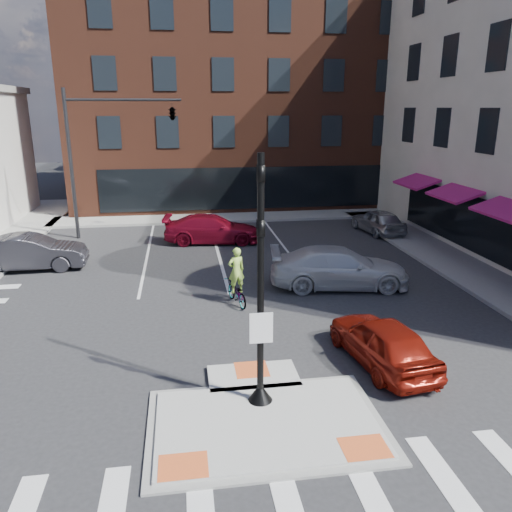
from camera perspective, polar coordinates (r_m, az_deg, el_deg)
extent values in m
plane|color=#28282B|center=(12.49, 0.79, -17.56)|extent=(120.00, 120.00, 0.00)
cube|color=gray|center=(12.06, 1.19, -18.76)|extent=(5.40, 3.60, 0.06)
cube|color=#A8A8A3|center=(12.05, 1.19, -18.64)|extent=(5.00, 3.20, 0.12)
cube|color=#A8A8A3|center=(13.79, -0.32, -13.66)|extent=(2.40, 1.40, 0.12)
cube|color=orange|center=(10.94, -8.33, -22.65)|extent=(1.00, 0.80, 0.01)
cube|color=orange|center=(11.51, 12.30, -20.59)|extent=(1.00, 0.80, 0.01)
cube|color=orange|center=(14.02, -0.50, -12.82)|extent=(0.90, 0.90, 0.01)
cube|color=gray|center=(32.34, -25.08, 2.65)|extent=(3.00, 20.00, 0.15)
cube|color=gray|center=(24.74, 22.21, -0.94)|extent=(3.00, 24.00, 0.15)
cube|color=gray|center=(33.26, -0.26, 4.58)|extent=(26.00, 3.00, 0.15)
cube|color=#56291A|center=(42.45, -2.32, 17.27)|extent=(24.00, 18.00, 15.00)
cube|color=black|center=(33.92, -0.51, 7.78)|extent=(20.00, 0.12, 2.80)
cube|color=black|center=(24.97, 24.99, 2.76)|extent=(0.12, 16.00, 2.60)
cube|color=#C31A74|center=(24.34, 24.00, 5.82)|extent=(1.46, 3.00, 0.58)
cube|color=#C31A74|center=(29.51, 17.85, 8.11)|extent=(1.46, 3.00, 0.58)
cube|color=slate|center=(62.26, -11.04, 14.48)|extent=(10.00, 12.00, 10.00)
cube|color=brown|center=(65.08, 0.93, 15.73)|extent=(12.00, 12.00, 12.00)
cone|color=black|center=(12.63, 0.49, -15.26)|extent=(0.60, 0.60, 0.45)
cylinder|color=black|center=(11.38, 0.52, -2.96)|extent=(0.16, 0.16, 5.80)
cube|color=white|center=(11.69, 0.60, -8.24)|extent=(0.55, 0.04, 0.75)
imported|color=black|center=(10.86, 0.55, 7.54)|extent=(0.18, 0.22, 1.10)
imported|color=black|center=(11.11, 0.53, 1.42)|extent=(0.18, 0.22, 1.10)
cylinder|color=black|center=(28.94, -20.38, 9.62)|extent=(0.20, 0.20, 8.00)
cylinder|color=black|center=(28.33, -14.90, 16.87)|extent=(6.00, 0.14, 0.14)
imported|color=black|center=(28.19, -9.55, 15.97)|extent=(0.48, 2.24, 0.90)
imported|color=maroon|center=(14.68, 14.25, -9.42)|extent=(2.24, 4.29, 1.39)
imported|color=silver|center=(20.43, 9.50, -1.30)|extent=(5.81, 2.98, 1.61)
imported|color=#2B2A30|center=(24.48, -24.38, 0.38)|extent=(4.87, 1.87, 1.58)
imported|color=#B1B5B9|center=(29.78, 13.77, 3.90)|extent=(2.25, 4.32, 1.40)
imported|color=maroon|center=(26.97, -5.02, 3.12)|extent=(5.34, 2.64, 1.49)
imported|color=#3F3F44|center=(18.49, -2.24, -4.18)|extent=(1.02, 1.81, 0.90)
imported|color=#B1E350|center=(18.21, -2.27, -1.64)|extent=(0.71, 0.56, 1.72)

